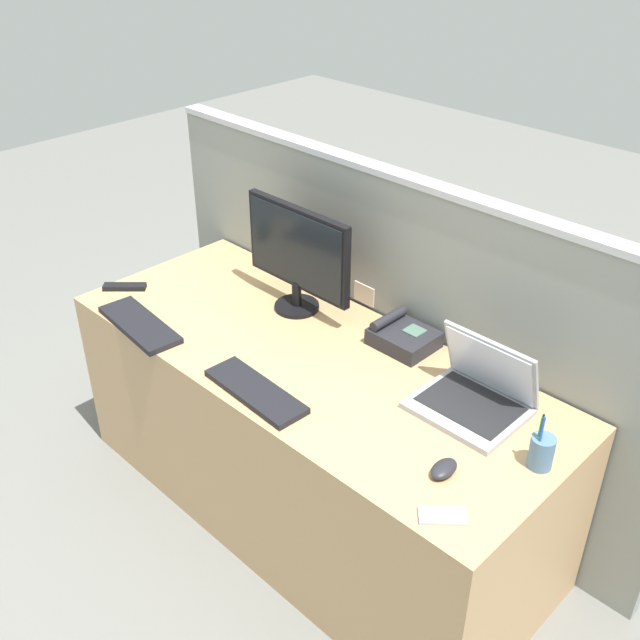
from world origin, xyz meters
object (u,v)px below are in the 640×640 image
object	(u,v)px
tv_remote	(125,287)
cell_phone_silver_slab	(442,516)
desk_phone	(403,336)
keyboard_spare	(140,325)
laptop	(477,392)
desktop_monitor	(298,253)
pen_cup	(541,451)
computer_mouse_right_hand	(444,469)
keyboard_main	(256,391)

from	to	relation	value
tv_remote	cell_phone_silver_slab	bearing A→B (deg)	42.11
tv_remote	desk_phone	bearing A→B (deg)	69.43
keyboard_spare	cell_phone_silver_slab	xyz separation A→B (m)	(1.36, 0.03, -0.01)
laptop	cell_phone_silver_slab	xyz separation A→B (m)	(0.21, -0.46, -0.05)
desktop_monitor	desk_phone	bearing A→B (deg)	9.94
pen_cup	tv_remote	distance (m)	1.75
laptop	tv_remote	distance (m)	1.48
desktop_monitor	computer_mouse_right_hand	world-z (taller)	desktop_monitor
laptop	keyboard_main	bearing A→B (deg)	-140.11
pen_cup	tv_remote	world-z (taller)	pen_cup
desk_phone	computer_mouse_right_hand	size ratio (longest dim) A/B	2.15
laptop	pen_cup	size ratio (longest dim) A/B	1.81
pen_cup	cell_phone_silver_slab	bearing A→B (deg)	-102.52
laptop	tv_remote	size ratio (longest dim) A/B	1.93
keyboard_main	pen_cup	xyz separation A→B (m)	(0.83, 0.35, 0.04)
keyboard_spare	tv_remote	size ratio (longest dim) A/B	2.34
tv_remote	keyboard_spare	bearing A→B (deg)	22.59
cell_phone_silver_slab	tv_remote	bearing A→B (deg)	-135.49
keyboard_spare	cell_phone_silver_slab	bearing A→B (deg)	6.70
computer_mouse_right_hand	cell_phone_silver_slab	world-z (taller)	computer_mouse_right_hand
desk_phone	keyboard_spare	xyz separation A→B (m)	(-0.77, -0.59, -0.02)
laptop	pen_cup	xyz separation A→B (m)	(0.29, -0.10, -0.00)
laptop	computer_mouse_right_hand	bearing A→B (deg)	-70.38
cell_phone_silver_slab	tv_remote	xyz separation A→B (m)	(-1.65, 0.09, 0.01)
keyboard_spare	pen_cup	distance (m)	1.49
cell_phone_silver_slab	keyboard_main	bearing A→B (deg)	-132.66
keyboard_main	keyboard_spare	size ratio (longest dim) A/B	0.98
desktop_monitor	tv_remote	xyz separation A→B (m)	(-0.60, -0.39, -0.22)
desk_phone	tv_remote	size ratio (longest dim) A/B	1.26
desk_phone	keyboard_main	world-z (taller)	desk_phone
keyboard_spare	pen_cup	world-z (taller)	pen_cup
keyboard_spare	computer_mouse_right_hand	size ratio (longest dim) A/B	3.98
keyboard_main	cell_phone_silver_slab	bearing A→B (deg)	2.37
laptop	keyboard_spare	xyz separation A→B (m)	(-1.15, -0.48, -0.04)
keyboard_main	pen_cup	distance (m)	0.90
laptop	cell_phone_silver_slab	world-z (taller)	laptop
laptop	desk_phone	world-z (taller)	laptop
laptop	tv_remote	xyz separation A→B (m)	(-1.44, -0.36, -0.04)
pen_cup	keyboard_spare	bearing A→B (deg)	-165.27
computer_mouse_right_hand	tv_remote	xyz separation A→B (m)	(-1.55, -0.04, -0.01)
desk_phone	cell_phone_silver_slab	world-z (taller)	desk_phone
desk_phone	pen_cup	xyz separation A→B (m)	(0.67, -0.21, 0.02)
keyboard_main	cell_phone_silver_slab	distance (m)	0.75
desktop_monitor	computer_mouse_right_hand	bearing A→B (deg)	-20.15
pen_cup	tv_remote	bearing A→B (deg)	-171.53
computer_mouse_right_hand	laptop	bearing A→B (deg)	106.51
desk_phone	cell_phone_silver_slab	distance (m)	0.82
computer_mouse_right_hand	tv_remote	distance (m)	1.55
desktop_monitor	pen_cup	world-z (taller)	desktop_monitor
cell_phone_silver_slab	tv_remote	distance (m)	1.65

